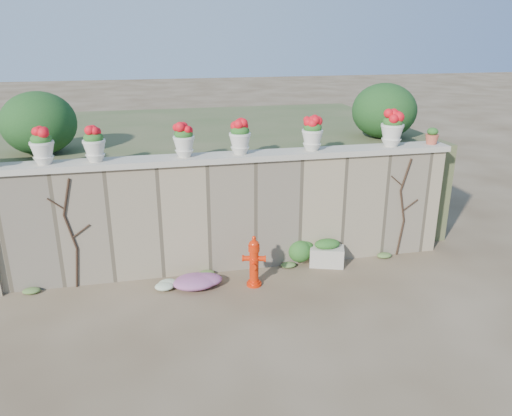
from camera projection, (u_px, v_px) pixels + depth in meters
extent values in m
plane|color=#4F3C27|center=(252.00, 317.00, 7.54)|extent=(80.00, 80.00, 0.00)
cube|color=gray|center=(231.00, 215.00, 8.86)|extent=(8.00, 0.40, 2.00)
cube|color=#BAB39E|center=(230.00, 157.00, 8.50)|extent=(8.10, 0.52, 0.10)
cube|color=#384C23|center=(208.00, 169.00, 11.80)|extent=(9.00, 6.00, 2.00)
ellipsoid|color=#143814|center=(39.00, 123.00, 8.78)|extent=(1.30, 1.30, 1.10)
ellipsoid|color=#143814|center=(384.00, 111.00, 10.13)|extent=(1.30, 1.30, 1.10)
cylinder|color=black|center=(77.00, 268.00, 8.33)|extent=(0.12, 0.04, 0.70)
cylinder|color=black|center=(70.00, 232.00, 8.10)|extent=(0.17, 0.04, 0.61)
cylinder|color=black|center=(66.00, 197.00, 7.90)|extent=(0.18, 0.04, 0.61)
cylinder|color=black|center=(81.00, 231.00, 8.14)|extent=(0.30, 0.02, 0.22)
cylinder|color=black|center=(56.00, 204.00, 7.90)|extent=(0.25, 0.02, 0.21)
cylinder|color=black|center=(400.00, 238.00, 9.54)|extent=(0.12, 0.04, 0.70)
cylinder|color=black|center=(402.00, 206.00, 9.31)|extent=(0.17, 0.04, 0.61)
cylinder|color=black|center=(406.00, 175.00, 9.11)|extent=(0.18, 0.04, 0.61)
cylinder|color=black|center=(410.00, 205.00, 9.35)|extent=(0.30, 0.02, 0.22)
cylinder|color=black|center=(397.00, 181.00, 9.11)|extent=(0.25, 0.02, 0.21)
cylinder|color=red|center=(254.00, 284.00, 8.49)|extent=(0.25, 0.25, 0.05)
cylinder|color=red|center=(254.00, 266.00, 8.37)|extent=(0.15, 0.15, 0.56)
cylinder|color=red|center=(254.00, 258.00, 8.33)|extent=(0.19, 0.19, 0.04)
cylinder|color=red|center=(254.00, 248.00, 8.26)|extent=(0.19, 0.19, 0.11)
ellipsoid|color=red|center=(254.00, 243.00, 8.23)|extent=(0.17, 0.17, 0.13)
cylinder|color=red|center=(254.00, 239.00, 8.21)|extent=(0.06, 0.06, 0.09)
cylinder|color=red|center=(246.00, 258.00, 8.33)|extent=(0.15, 0.12, 0.09)
cylinder|color=red|center=(262.00, 259.00, 8.32)|extent=(0.15, 0.12, 0.09)
cylinder|color=red|center=(254.00, 266.00, 8.26)|extent=(0.10, 0.11, 0.08)
cube|color=#BAB39E|center=(327.00, 256.00, 9.17)|extent=(0.70, 0.54, 0.36)
ellipsoid|color=#1E5119|center=(327.00, 244.00, 9.09)|extent=(0.54, 0.42, 0.18)
ellipsoid|color=#1E5119|center=(303.00, 250.00, 9.13)|extent=(0.62, 0.56, 0.59)
ellipsoid|color=#D129C0|center=(195.00, 280.00, 8.39)|extent=(1.00, 0.67, 0.27)
ellipsoid|color=white|center=(168.00, 284.00, 8.35)|extent=(0.48, 0.38, 0.17)
ellipsoid|color=#1E5119|center=(41.00, 139.00, 7.74)|extent=(0.32, 0.32, 0.19)
ellipsoid|color=red|center=(40.00, 134.00, 7.72)|extent=(0.28, 0.28, 0.20)
ellipsoid|color=#1E5119|center=(93.00, 137.00, 7.91)|extent=(0.31, 0.31, 0.19)
ellipsoid|color=red|center=(93.00, 133.00, 7.88)|extent=(0.27, 0.27, 0.19)
ellipsoid|color=#1E5119|center=(184.00, 134.00, 8.20)|extent=(0.31, 0.31, 0.19)
ellipsoid|color=red|center=(183.00, 129.00, 8.17)|extent=(0.27, 0.27, 0.19)
ellipsoid|color=#1E5119|center=(240.00, 131.00, 8.39)|extent=(0.32, 0.32, 0.19)
ellipsoid|color=red|center=(240.00, 126.00, 8.36)|extent=(0.28, 0.28, 0.20)
ellipsoid|color=#1E5119|center=(313.00, 127.00, 8.65)|extent=(0.32, 0.32, 0.19)
ellipsoid|color=red|center=(313.00, 123.00, 8.63)|extent=(0.28, 0.28, 0.20)
ellipsoid|color=#1E5119|center=(393.00, 122.00, 8.95)|extent=(0.36, 0.36, 0.21)
ellipsoid|color=red|center=(393.00, 117.00, 8.92)|extent=(0.31, 0.31, 0.22)
ellipsoid|color=#1E5119|center=(433.00, 132.00, 9.19)|extent=(0.20, 0.20, 0.14)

